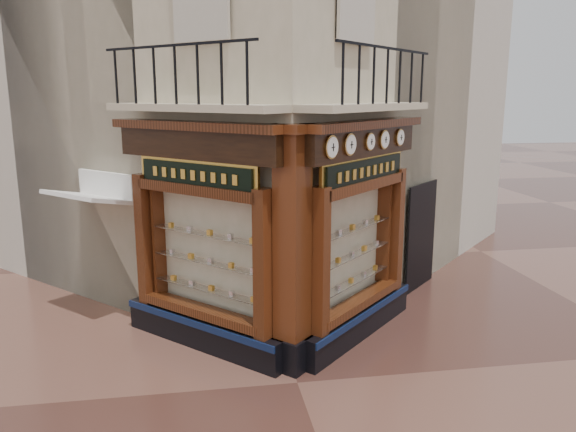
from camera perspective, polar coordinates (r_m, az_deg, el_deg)
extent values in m
plane|color=#442720|center=(9.15, 0.96, -16.57)|extent=(80.00, 80.00, 0.00)
cube|color=beige|center=(14.20, -3.60, 18.66)|extent=(11.31, 11.31, 12.00)
cube|color=beige|center=(16.59, -13.35, 15.70)|extent=(11.31, 11.31, 11.00)
cube|color=beige|center=(17.01, 4.20, 15.90)|extent=(11.31, 11.31, 11.00)
cube|color=black|center=(10.29, -8.66, -11.59)|extent=(2.72, 2.72, 0.55)
cube|color=#0B183A|center=(10.08, -9.47, -10.80)|extent=(2.50, 2.50, 0.12)
cube|color=#321709|center=(8.89, -2.47, -5.00)|extent=(0.37, 0.37, 2.45)
cube|color=#321709|center=(10.79, -14.26, -2.27)|extent=(0.37, 0.37, 2.45)
cube|color=beige|center=(10.02, -7.61, -3.25)|extent=(1.80, 1.80, 2.10)
cube|color=black|center=(9.47, -9.22, 7.19)|extent=(2.69, 2.69, 0.50)
cube|color=#321709|center=(9.40, -9.59, 9.03)|extent=(2.86, 2.86, 0.14)
cube|color=black|center=(10.68, 7.20, -10.62)|extent=(2.72, 2.72, 0.55)
cube|color=#0B183A|center=(10.52, 8.15, -9.75)|extent=(2.50, 2.50, 0.12)
cube|color=#321709|center=(9.03, 3.17, -4.73)|extent=(0.37, 0.37, 2.45)
cube|color=#321709|center=(11.42, 10.77, -1.31)|extent=(0.37, 0.37, 2.45)
cube|color=beige|center=(10.36, 5.81, -2.69)|extent=(1.80, 1.80, 2.10)
cube|color=black|center=(9.89, 7.61, 7.45)|extent=(2.69, 2.69, 0.50)
cube|color=#321709|center=(9.84, 8.02, 9.22)|extent=(2.86, 2.86, 0.14)
cube|color=black|center=(9.46, 0.41, -13.67)|extent=(0.78, 0.78, 0.55)
cube|color=#321709|center=(8.79, 0.43, -2.31)|extent=(0.64, 0.64, 3.50)
cube|color=#321709|center=(8.52, 0.45, 8.89)|extent=(0.85, 0.85, 0.14)
cube|color=beige|center=(9.38, -9.74, 10.80)|extent=(2.97, 2.97, 0.12)
cube|color=black|center=(9.18, -11.49, 16.64)|extent=(2.36, 2.36, 0.04)
cube|color=beige|center=(9.82, 8.18, 10.90)|extent=(2.97, 2.97, 0.12)
cube|color=black|center=(9.70, 10.16, 16.44)|extent=(2.36, 2.36, 0.04)
cylinder|color=#A87C38|center=(8.67, 4.38, 6.99)|extent=(0.29, 0.29, 0.37)
cylinder|color=white|center=(8.66, 4.56, 6.98)|extent=(0.24, 0.24, 0.32)
cube|color=black|center=(8.65, 4.64, 6.97)|extent=(0.02, 0.02, 0.12)
cube|color=black|center=(8.65, 4.64, 6.97)|extent=(0.07, 0.07, 0.01)
cylinder|color=#A87C38|center=(9.16, 6.26, 7.23)|extent=(0.29, 0.29, 0.36)
cylinder|color=white|center=(9.15, 6.43, 7.22)|extent=(0.23, 0.23, 0.31)
cube|color=black|center=(9.14, 6.51, 7.21)|extent=(0.02, 0.02, 0.12)
cube|color=black|center=(9.14, 6.51, 7.21)|extent=(0.07, 0.07, 0.01)
cylinder|color=#A87C38|center=(9.77, 8.28, 7.49)|extent=(0.25, 0.25, 0.31)
cylinder|color=white|center=(9.75, 8.44, 7.47)|extent=(0.20, 0.20, 0.26)
cube|color=black|center=(9.75, 8.52, 7.47)|extent=(0.02, 0.02, 0.10)
cube|color=black|center=(9.75, 8.52, 7.47)|extent=(0.06, 0.06, 0.01)
cylinder|color=#A87C38|center=(10.25, 9.70, 7.66)|extent=(0.28, 0.28, 0.34)
cylinder|color=white|center=(10.24, 9.86, 7.65)|extent=(0.22, 0.22, 0.30)
cube|color=black|center=(10.23, 9.93, 7.64)|extent=(0.02, 0.02, 0.11)
cube|color=black|center=(10.23, 9.93, 7.64)|extent=(0.07, 0.07, 0.01)
cylinder|color=#A87C38|center=(10.84, 11.24, 7.84)|extent=(0.26, 0.26, 0.32)
cylinder|color=white|center=(10.83, 11.39, 7.83)|extent=(0.21, 0.21, 0.28)
cube|color=black|center=(10.82, 11.46, 7.82)|extent=(0.02, 0.02, 0.11)
cube|color=black|center=(10.82, 11.46, 7.82)|extent=(0.07, 0.07, 0.01)
cube|color=gold|center=(9.50, -9.29, 4.17)|extent=(1.93, 1.93, 0.52)
cube|color=black|center=(9.47, -9.46, 4.14)|extent=(1.80, 1.80, 0.39)
cube|color=gold|center=(9.93, 7.73, 4.56)|extent=(2.05, 2.05, 0.55)
cube|color=black|center=(9.91, 7.94, 4.54)|extent=(1.91, 1.91, 0.41)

